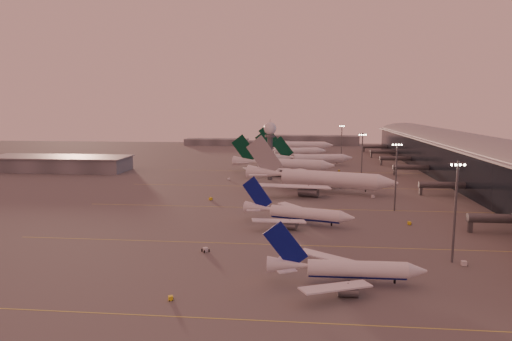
{
  "coord_description": "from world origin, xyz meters",
  "views": [
    {
      "loc": [
        20.75,
        -111.51,
        38.21
      ],
      "look_at": [
        2.07,
        77.13,
        10.88
      ],
      "focal_mm": 32.0,
      "sensor_mm": 36.0,
      "label": 1
    }
  ],
  "objects": [
    {
      "name": "ground",
      "position": [
        0.0,
        0.0,
        0.0
      ],
      "size": [
        700.0,
        700.0,
        0.0
      ],
      "primitive_type": "plane",
      "color": "#4F4D4D",
      "rests_on": "ground"
    },
    {
      "name": "taxiway_markings",
      "position": [
        30.0,
        56.0,
        0.01
      ],
      "size": [
        180.0,
        185.25,
        0.02
      ],
      "color": "#D8D24C",
      "rests_on": "ground"
    },
    {
      "name": "terminal",
      "position": [
        107.88,
        110.09,
        10.52
      ],
      "size": [
        57.0,
        362.0,
        23.04
      ],
      "color": "black",
      "rests_on": "ground"
    },
    {
      "name": "hangar",
      "position": [
        -120.0,
        140.0,
        4.32
      ],
      "size": [
        82.0,
        27.0,
        8.5
      ],
      "color": "slate",
      "rests_on": "ground"
    },
    {
      "name": "radar_tower",
      "position": [
        5.0,
        120.0,
        20.95
      ],
      "size": [
        6.4,
        6.4,
        31.1
      ],
      "color": "#4F5256",
      "rests_on": "ground"
    },
    {
      "name": "mast_a",
      "position": [
        58.0,
        0.0,
        13.74
      ],
      "size": [
        3.6,
        0.56,
        25.0
      ],
      "color": "#4F5256",
      "rests_on": "ground"
    },
    {
      "name": "mast_b",
      "position": [
        55.0,
        55.0,
        13.74
      ],
      "size": [
        3.6,
        0.56,
        25.0
      ],
      "color": "#4F5256",
      "rests_on": "ground"
    },
    {
      "name": "mast_c",
      "position": [
        50.0,
        110.0,
        13.74
      ],
      "size": [
        3.6,
        0.56,
        25.0
      ],
      "color": "#4F5256",
      "rests_on": "ground"
    },
    {
      "name": "mast_d",
      "position": [
        48.0,
        200.0,
        13.74
      ],
      "size": [
        3.6,
        0.56,
        25.0
      ],
      "color": "#4F5256",
      "rests_on": "ground"
    },
    {
      "name": "distant_horizon",
      "position": [
        2.62,
        325.14,
        3.89
      ],
      "size": [
        165.0,
        37.5,
        9.0
      ],
      "color": "slate",
      "rests_on": "ground"
    },
    {
      "name": "narrowbody_near",
      "position": [
        30.68,
        -16.37,
        2.76
      ],
      "size": [
        34.82,
        27.82,
        13.61
      ],
      "color": "white",
      "rests_on": "ground"
    },
    {
      "name": "narrowbody_mid",
      "position": [
        19.9,
        32.7,
        2.99
      ],
      "size": [
        36.73,
        28.88,
        14.75
      ],
      "color": "white",
      "rests_on": "ground"
    },
    {
      "name": "widebody_white",
      "position": [
        28.98,
        90.15,
        4.24
      ],
      "size": [
        67.19,
        53.01,
        24.45
      ],
      "color": "white",
      "rests_on": "ground"
    },
    {
      "name": "greentail_a",
      "position": [
        10.79,
        143.45,
        3.81
      ],
      "size": [
        58.99,
        47.24,
        21.58
      ],
      "color": "white",
      "rests_on": "ground"
    },
    {
      "name": "greentail_b",
      "position": [
        28.66,
        178.01,
        3.35
      ],
      "size": [
        51.63,
        41.31,
        18.94
      ],
      "color": "white",
      "rests_on": "ground"
    },
    {
      "name": "greentail_c",
      "position": [
        14.04,
        221.39,
        3.39
      ],
      "size": [
        52.33,
        41.88,
        19.18
      ],
      "color": "white",
      "rests_on": "ground"
    },
    {
      "name": "greentail_d",
      "position": [
        17.15,
        263.55,
        3.93
      ],
      "size": [
        61.3,
        49.49,
        22.26
      ],
      "color": "white",
      "rests_on": "ground"
    },
    {
      "name": "gsv_truck_a",
      "position": [
        -4.05,
        -28.2,
        0.98
      ],
      "size": [
        5.05,
        3.43,
        1.92
      ],
      "color": "yellow",
      "rests_on": "ground"
    },
    {
      "name": "gsv_catering_a",
      "position": [
        60.27,
        -2.29,
        2.26
      ],
      "size": [
        5.6,
        2.79,
        4.53
      ],
      "color": "silver",
      "rests_on": "ground"
    },
    {
      "name": "gsv_tug_mid",
      "position": [
        -3.8,
        1.84,
        0.55
      ],
      "size": [
        4.12,
        4.33,
        1.07
      ],
      "color": "silver",
      "rests_on": "ground"
    },
    {
      "name": "gsv_truck_b",
      "position": [
        56.21,
        35.14,
        1.07
      ],
      "size": [
        5.33,
        2.32,
        2.09
      ],
      "color": "yellow",
      "rests_on": "ground"
    },
    {
      "name": "gsv_truck_c",
      "position": [
        -15.02,
        66.78,
        1.19
      ],
      "size": [
        4.97,
        5.95,
        2.34
      ],
      "color": "yellow",
      "rests_on": "ground"
    },
    {
      "name": "gsv_catering_b",
      "position": [
        50.99,
        78.0,
        2.29
      ],
      "size": [
        6.11,
        4.56,
        4.58
      ],
      "color": "silver",
      "rests_on": "ground"
    },
    {
      "name": "gsv_tug_far",
      "position": [
        16.92,
        106.99,
        0.53
      ],
      "size": [
        4.08,
        4.02,
        1.02
      ],
      "color": "silver",
      "rests_on": "ground"
    },
    {
      "name": "gsv_truck_d",
      "position": [
        -15.94,
        116.32,
        1.2
      ],
      "size": [
        3.56,
        6.18,
        2.36
      ],
      "color": "silver",
      "rests_on": "ground"
    },
    {
      "name": "gsv_tug_hangar",
      "position": [
        42.87,
        152.59,
        0.45
      ],
      "size": [
        3.22,
        2.13,
        0.87
      ],
      "color": "yellow",
      "rests_on": "ground"
    }
  ]
}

